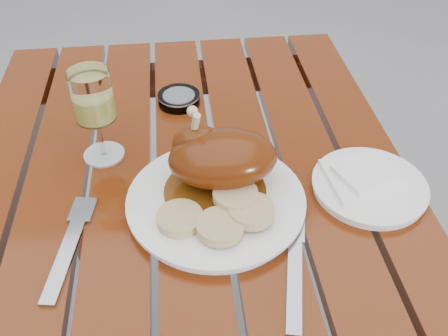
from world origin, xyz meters
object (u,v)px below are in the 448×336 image
at_px(side_plate, 369,186).
at_px(ashtray, 179,99).
at_px(wine_glass, 97,116).
at_px(table, 197,330).
at_px(dinner_plate, 216,202).

height_order(side_plate, ashtray, ashtray).
bearing_deg(wine_glass, side_plate, -17.62).
distance_m(table, ashtray, 0.50).
height_order(dinner_plate, ashtray, ashtray).
bearing_deg(side_plate, ashtray, 135.69).
xyz_separation_m(dinner_plate, wine_glass, (-0.19, 0.16, 0.08)).
xyz_separation_m(table, wine_glass, (-0.15, 0.16, 0.46)).
distance_m(dinner_plate, wine_glass, 0.26).
distance_m(table, side_plate, 0.49).
bearing_deg(table, ashtray, 90.33).
distance_m(table, wine_glass, 0.51).
xyz_separation_m(wine_glass, side_plate, (0.46, -0.15, -0.08)).
height_order(table, side_plate, side_plate).
height_order(dinner_plate, side_plate, dinner_plate).
bearing_deg(ashtray, side_plate, -44.31).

